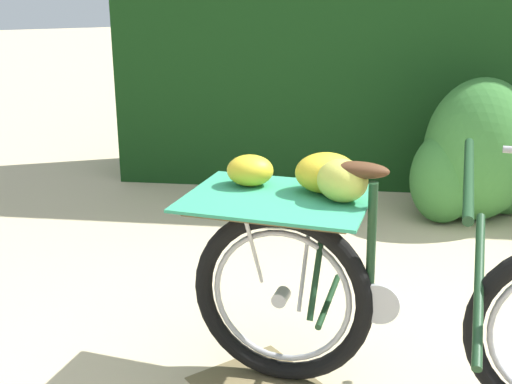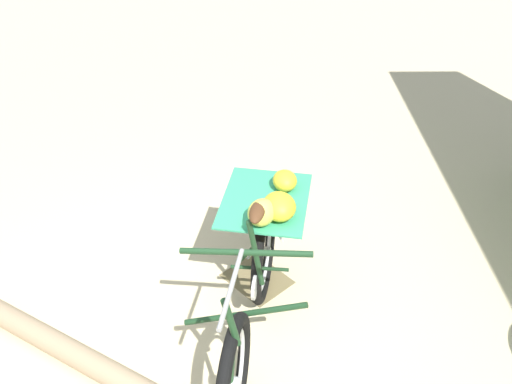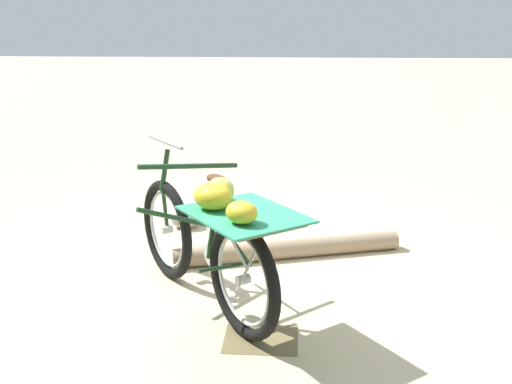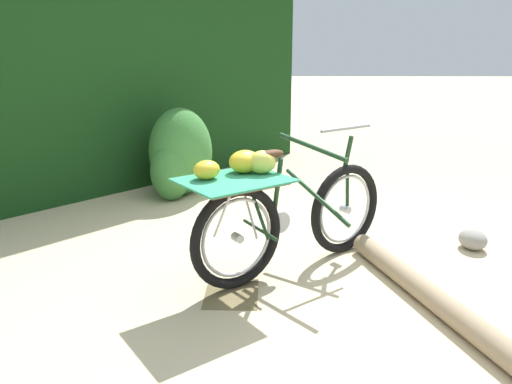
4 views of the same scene
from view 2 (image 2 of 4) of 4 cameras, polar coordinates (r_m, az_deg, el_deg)
ground_plane at (r=3.55m, az=-2.06°, el=-18.10°), size 60.00×60.00×0.00m
bicycle at (r=3.37m, az=-0.09°, el=-9.32°), size 1.32×1.59×1.03m
fallen_log at (r=3.65m, az=-17.18°, el=-16.26°), size 1.81×0.70×0.15m
leaf_litter_patch at (r=4.08m, az=0.11°, el=-8.93°), size 0.44×0.36×0.01m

